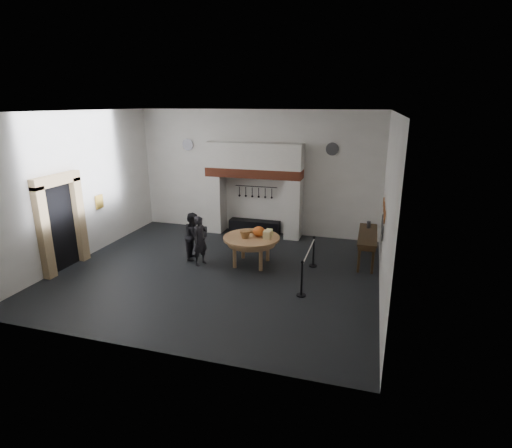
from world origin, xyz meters
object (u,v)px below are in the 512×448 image
(visitor_far, at_px, (194,236))
(barrier_post_far, at_px, (313,252))
(visitor_near, at_px, (200,241))
(side_table, at_px, (368,235))
(iron_range, at_px, (255,227))
(barrier_post_near, at_px, (302,280))
(work_table, at_px, (251,238))

(visitor_far, height_order, barrier_post_far, visitor_far)
(visitor_near, xyz_separation_m, side_table, (4.81, 1.65, 0.11))
(iron_range, relative_size, barrier_post_near, 2.11)
(work_table, height_order, visitor_far, visitor_far)
(iron_range, xyz_separation_m, side_table, (4.10, -1.69, 0.62))
(visitor_near, height_order, barrier_post_far, visitor_near)
(barrier_post_near, bearing_deg, side_table, 62.15)
(visitor_near, relative_size, visitor_far, 1.02)
(visitor_near, bearing_deg, side_table, -50.35)
(barrier_post_near, bearing_deg, visitor_far, 156.45)
(side_table, xyz_separation_m, barrier_post_far, (-1.51, -0.86, -0.42))
(iron_range, bearing_deg, work_table, -75.25)
(side_table, distance_m, barrier_post_near, 3.26)
(visitor_near, height_order, side_table, visitor_near)
(work_table, xyz_separation_m, barrier_post_far, (1.82, 0.35, -0.39))
(side_table, bearing_deg, visitor_far, -166.48)
(visitor_near, relative_size, barrier_post_far, 1.68)
(iron_range, height_order, side_table, side_table)
(barrier_post_near, bearing_deg, iron_range, 119.62)
(visitor_far, xyz_separation_m, barrier_post_near, (3.70, -1.61, -0.29))
(iron_range, height_order, barrier_post_near, barrier_post_near)
(barrier_post_near, bearing_deg, work_table, 137.88)
(visitor_near, relative_size, side_table, 0.69)
(work_table, distance_m, visitor_near, 1.54)
(barrier_post_near, xyz_separation_m, barrier_post_far, (0.00, 2.00, 0.00))
(work_table, bearing_deg, barrier_post_far, 10.91)
(iron_range, relative_size, work_table, 1.12)
(iron_range, distance_m, work_table, 3.06)
(visitor_far, bearing_deg, work_table, -99.30)
(side_table, distance_m, barrier_post_far, 1.79)
(side_table, height_order, barrier_post_far, same)
(visitor_near, distance_m, side_table, 5.09)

